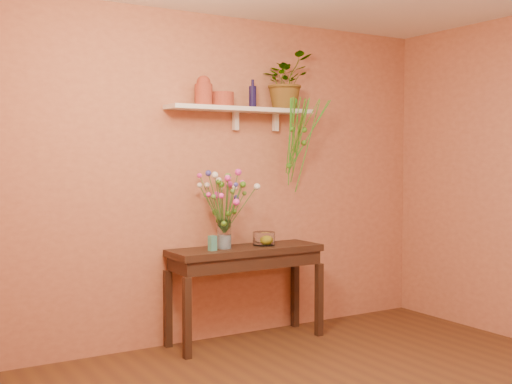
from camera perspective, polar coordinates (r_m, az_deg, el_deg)
name	(u,v)px	position (r m, az deg, el deg)	size (l,w,h in m)	color
room	(393,187)	(3.89, 11.89, 0.45)	(4.04, 4.04, 2.70)	#533118
sideboard	(246,261)	(5.41, -0.90, -6.02)	(1.29, 0.42, 0.79)	#311B13
wall_shelf	(242,110)	(5.46, -1.23, 7.16)	(1.30, 0.24, 0.19)	white
terracotta_jug	(204,91)	(5.27, -4.60, 8.78)	(0.18, 0.18, 0.24)	#A43E2C
terracotta_pot	(222,99)	(5.36, -2.95, 8.09)	(0.19, 0.19, 0.11)	#A43E2C
blue_bottle	(253,96)	(5.51, -0.30, 8.35)	(0.06, 0.06, 0.23)	#140F38
spider_plant	(285,81)	(5.73, 2.56, 9.63)	(0.44, 0.38, 0.49)	#3F7B1B
plant_fronds	(298,137)	(5.59, 3.69, 4.84)	(0.45, 0.30, 0.80)	#3F7B1B
glass_vase	(224,236)	(5.29, -2.79, -3.89)	(0.11, 0.11, 0.23)	white
bouquet	(226,192)	(5.27, -2.68, 0.01)	(0.43, 0.45, 0.52)	#386B28
glass_bowl	(264,239)	(5.50, 0.70, -4.13)	(0.19, 0.19, 0.11)	white
lemon	(266,240)	(5.49, 0.87, -4.20)	(0.08, 0.08, 0.08)	yellow
carton	(213,243)	(5.18, -3.82, -4.48)	(0.06, 0.04, 0.12)	teal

